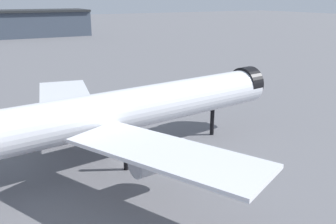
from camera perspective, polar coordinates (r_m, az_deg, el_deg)
name	(u,v)px	position (r m, az deg, el deg)	size (l,w,h in m)	color
ground	(133,161)	(55.29, -5.46, -7.51)	(900.00, 900.00, 0.00)	slate
airliner_near_gate	(127,110)	(53.71, -6.24, 0.31)	(58.69, 53.19, 17.06)	silver
traffic_cone_near_nose	(60,102)	(87.65, -16.20, 1.51)	(0.48, 0.48, 0.60)	#F2600C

